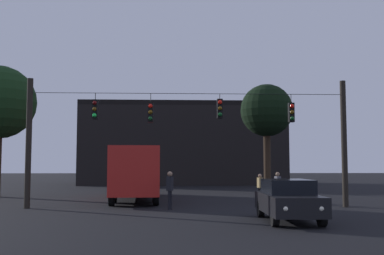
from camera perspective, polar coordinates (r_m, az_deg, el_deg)
name	(u,v)px	position (r m, az deg, el deg)	size (l,w,h in m)	color
ground_plane	(184,195)	(32.23, -1.04, -8.28)	(168.00, 168.00, 0.00)	black
overhead_signal_span	(189,133)	(22.48, -0.37, -0.70)	(15.62, 0.44, 6.22)	black
city_bus	(136,168)	(27.89, -6.95, -4.98)	(3.16, 11.13, 3.00)	#B21E19
car_near_right	(288,199)	(17.46, 11.76, -8.66)	(1.91, 4.38, 1.52)	black
pedestrian_crossing_left	(170,188)	(21.60, -2.74, -7.42)	(0.33, 0.41, 1.75)	black
pedestrian_crossing_center	(278,186)	(25.57, 10.52, -7.04)	(0.31, 0.40, 1.67)	black
pedestrian_crossing_right	(260,186)	(26.69, 8.39, -7.14)	(0.31, 0.40, 1.54)	black
corner_building	(183,145)	(51.03, -1.15, -2.16)	(21.02, 10.73, 8.50)	black
tree_left_silhouette	(267,111)	(35.50, 9.17, 1.97)	(3.97, 3.97, 8.16)	#2D2116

